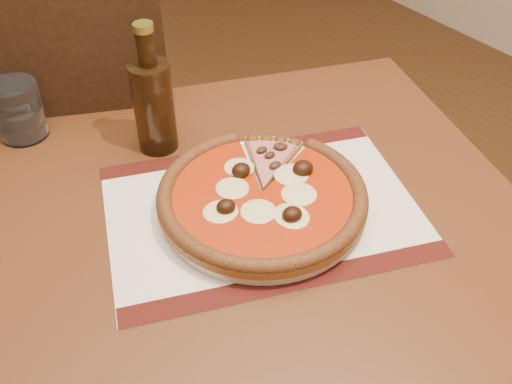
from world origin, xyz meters
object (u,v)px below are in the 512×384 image
(pizza, at_px, (262,194))
(table, at_px, (263,260))
(chair_far, at_px, (72,157))
(bottle, at_px, (153,103))
(plate, at_px, (262,204))
(water_glass, at_px, (18,111))

(pizza, bearing_deg, table, -113.48)
(table, xyz_separation_m, chair_far, (-0.13, 0.56, -0.09))
(table, relative_size, bottle, 4.52)
(plate, xyz_separation_m, bottle, (-0.06, 0.23, 0.08))
(chair_far, bearing_deg, bottle, 126.53)
(plate, bearing_deg, pizza, -132.67)
(table, bearing_deg, water_glass, 119.91)
(water_glass, xyz_separation_m, bottle, (0.18, -0.16, 0.04))
(plate, bearing_deg, water_glass, 121.00)
(plate, xyz_separation_m, water_glass, (-0.24, 0.40, 0.04))
(pizza, height_order, water_glass, water_glass)
(plate, height_order, pizza, pizza)
(table, height_order, water_glass, water_glass)
(water_glass, bearing_deg, table, -60.09)
(table, relative_size, water_glass, 10.05)
(table, bearing_deg, plate, 66.16)
(table, distance_m, chair_far, 0.59)
(table, xyz_separation_m, bottle, (-0.05, 0.24, 0.19))
(plate, distance_m, bottle, 0.25)
(chair_far, bearing_deg, table, 125.56)
(chair_far, relative_size, pizza, 3.13)
(chair_far, height_order, water_glass, chair_far)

